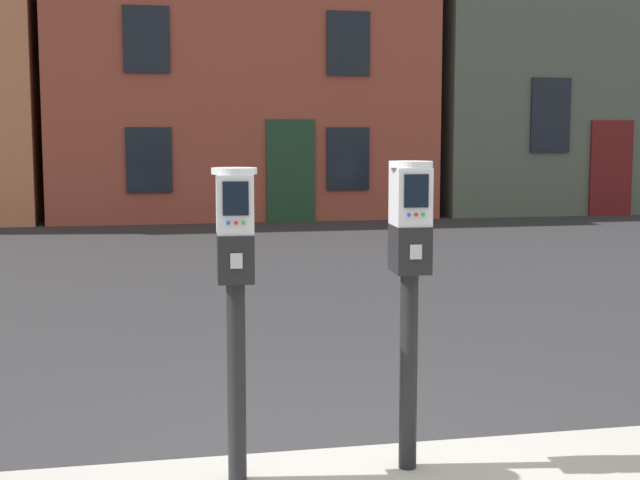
# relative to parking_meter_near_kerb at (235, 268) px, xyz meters

# --- Properties ---
(parking_meter_near_kerb) EXTENTS (0.23, 0.26, 1.53)m
(parking_meter_near_kerb) POSITION_rel_parking_meter_near_kerb_xyz_m (0.00, 0.00, 0.00)
(parking_meter_near_kerb) COLOR black
(parking_meter_near_kerb) RESTS_ON sidewalk_slab
(parking_meter_twin_adjacent) EXTENTS (0.23, 0.26, 1.55)m
(parking_meter_twin_adjacent) POSITION_rel_parking_meter_near_kerb_xyz_m (0.87, 0.00, 0.02)
(parking_meter_twin_adjacent) COLOR black
(parking_meter_twin_adjacent) RESTS_ON sidewalk_slab
(townhouse_green_painted) EXTENTS (8.11, 6.23, 9.40)m
(townhouse_green_painted) POSITION_rel_parking_meter_near_kerb_xyz_m (1.90, 17.17, 3.51)
(townhouse_green_painted) COLOR brown
(townhouse_green_painted) RESTS_ON ground_plane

